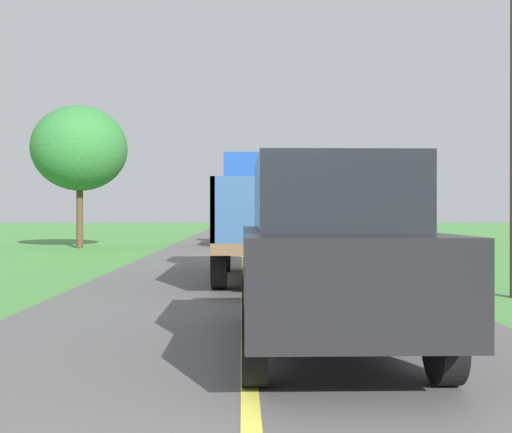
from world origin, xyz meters
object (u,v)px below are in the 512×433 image
at_px(banana_truck_far, 251,214).
at_px(following_car, 328,253).
at_px(banana_truck_near, 270,214).
at_px(roadside_tree_near_left, 80,149).

xyz_separation_m(banana_truck_far, following_car, (0.43, -21.75, -0.40)).
bearing_deg(banana_truck_near, following_car, -88.24).
height_order(banana_truck_near, roadside_tree_near_left, roadside_tree_near_left).
xyz_separation_m(banana_truck_near, banana_truck_far, (-0.20, 14.23, 0.00)).
relative_size(banana_truck_near, banana_truck_far, 1.00).
bearing_deg(banana_truck_far, banana_truck_near, -89.20).
relative_size(roadside_tree_near_left, following_car, 1.48).
bearing_deg(roadside_tree_near_left, following_car, -68.51).
relative_size(banana_truck_near, roadside_tree_near_left, 0.96).
distance_m(banana_truck_near, following_car, 7.53).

